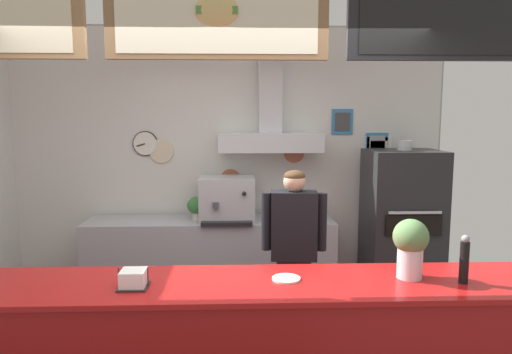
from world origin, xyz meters
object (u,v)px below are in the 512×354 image
object	(u,v)px
potted_rosemary	(197,207)
napkin_holder	(133,279)
pizza_oven	(401,230)
basil_vase	(410,247)
condiment_plate	(286,279)
potted_oregano	(310,204)
pepper_grinder	(464,259)
shop_worker	(294,258)
espresso_machine	(228,199)

from	to	relation	value
potted_rosemary	napkin_holder	size ratio (longest dim) A/B	1.46
pizza_oven	basil_vase	xyz separation A→B (m)	(-0.67, -2.03, 0.41)
pizza_oven	napkin_holder	distance (m)	3.10
condiment_plate	basil_vase	world-z (taller)	basil_vase
potted_oregano	pepper_grinder	distance (m)	2.33
shop_worker	pepper_grinder	distance (m)	1.48
pizza_oven	napkin_holder	world-z (taller)	pizza_oven
potted_oregano	basil_vase	bearing A→B (deg)	-83.40
shop_worker	pepper_grinder	size ratio (longest dim) A/B	5.60
pepper_grinder	napkin_holder	size ratio (longest dim) A/B	1.68
espresso_machine	potted_rosemary	distance (m)	0.33
espresso_machine	pizza_oven	bearing A→B (deg)	-4.49
potted_rosemary	condiment_plate	xyz separation A→B (m)	(0.70, -2.20, 0.00)
espresso_machine	pepper_grinder	size ratio (longest dim) A/B	2.01
shop_worker	pepper_grinder	xyz separation A→B (m)	(0.82, -1.18, 0.35)
potted_oregano	potted_rosemary	distance (m)	1.17
potted_oregano	pepper_grinder	size ratio (longest dim) A/B	0.99
potted_oregano	basil_vase	world-z (taller)	basil_vase
basil_vase	potted_oregano	bearing A→B (deg)	96.60
pizza_oven	condiment_plate	xyz separation A→B (m)	(-1.39, -2.04, 0.23)
condiment_plate	napkin_holder	bearing A→B (deg)	-174.02
potted_rosemary	pepper_grinder	world-z (taller)	pepper_grinder
basil_vase	espresso_machine	bearing A→B (deg)	117.06
potted_oregano	basil_vase	distance (m)	2.19
espresso_machine	potted_rosemary	xyz separation A→B (m)	(-0.32, 0.03, -0.08)
shop_worker	basil_vase	world-z (taller)	shop_worker
potted_oregano	napkin_holder	world-z (taller)	potted_oregano
potted_oregano	basil_vase	xyz separation A→B (m)	(0.25, -2.17, 0.16)
espresso_machine	basil_vase	xyz separation A→B (m)	(1.11, -2.17, 0.10)
basil_vase	pepper_grinder	xyz separation A→B (m)	(0.27, -0.10, -0.05)
potted_rosemary	napkin_holder	distance (m)	2.29
pepper_grinder	potted_oregano	bearing A→B (deg)	103.02
shop_worker	napkin_holder	xyz separation A→B (m)	(-1.02, -1.17, 0.26)
shop_worker	basil_vase	distance (m)	1.27
condiment_plate	potted_oregano	bearing A→B (deg)	77.87
condiment_plate	pepper_grinder	world-z (taller)	pepper_grinder
potted_oregano	condiment_plate	xyz separation A→B (m)	(-0.47, -2.18, -0.02)
shop_worker	potted_oregano	xyz separation A→B (m)	(0.30, 1.09, 0.23)
potted_rosemary	pizza_oven	bearing A→B (deg)	-4.50
espresso_machine	basil_vase	world-z (taller)	basil_vase
pizza_oven	potted_oregano	world-z (taller)	pizza_oven
pizza_oven	napkin_holder	xyz separation A→B (m)	(-2.24, -2.12, 0.27)
espresso_machine	condiment_plate	world-z (taller)	espresso_machine
espresso_machine	potted_rosemary	bearing A→B (deg)	175.45
condiment_plate	pepper_grinder	bearing A→B (deg)	-5.26
shop_worker	espresso_machine	size ratio (longest dim) A/B	2.79
espresso_machine	basil_vase	distance (m)	2.44
napkin_holder	potted_oregano	bearing A→B (deg)	59.78
pizza_oven	basil_vase	distance (m)	2.18
shop_worker	espresso_machine	world-z (taller)	shop_worker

